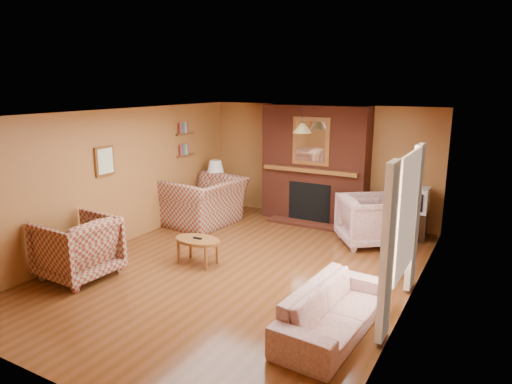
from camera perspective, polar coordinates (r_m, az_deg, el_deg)
The scene contains 20 objects.
floor at distance 7.21m, azimuth -2.01°, elevation -9.61°, with size 6.50×6.50×0.00m, color #4D2910.
ceiling at distance 6.65m, azimuth -2.18°, elevation 9.78°, with size 6.50×6.50×0.00m, color white.
wall_back at distance 9.70m, azimuth 7.94°, elevation 3.68°, with size 6.50×6.50×0.00m, color #9C5E30.
wall_front at distance 4.52m, azimuth -24.28°, elevation -8.87°, with size 6.50×6.50×0.00m, color #9C5E30.
wall_left at distance 8.38m, azimuth -16.88°, elevation 1.69°, with size 6.50×6.50×0.00m, color #9C5E30.
wall_right at distance 5.97m, azimuth 18.91°, elevation -3.08°, with size 6.50×6.50×0.00m, color #9C5E30.
fireplace at distance 9.46m, azimuth 7.34°, elevation 3.34°, with size 2.20×0.82×2.40m.
window_right at distance 5.81m, azimuth 18.02°, elevation -4.21°, with size 0.10×1.85×2.00m.
bookshelf at distance 9.66m, azimuth -8.71°, elevation 6.41°, with size 0.09×0.55×0.71m.
botanical_print at distance 8.09m, azimuth -18.40°, elevation 3.70°, with size 0.05×0.40×0.50m.
pendant_light at distance 8.72m, azimuth 5.80°, elevation 7.96°, with size 0.36×0.36×0.48m.
plaid_loveseat at distance 9.36m, azimuth -6.44°, elevation -1.19°, with size 1.46×1.27×0.95m, color maroon.
plaid_armchair at distance 7.28m, azimuth -21.42°, elevation -6.50°, with size 0.98×1.01×0.92m, color maroon.
floral_sofa at distance 5.52m, azimuth 9.76°, elevation -14.30°, with size 1.88×0.73×0.55m, color #BFAF94.
floral_armchair at distance 8.38m, azimuth 13.89°, elevation -3.46°, with size 0.95×0.98×0.89m, color #BFAF94.
coffee_table at distance 7.33m, azimuth -7.31°, elevation -6.26°, with size 0.79×0.49×0.45m.
side_table at distance 10.16m, azimuth -5.01°, elevation -1.07°, with size 0.43×0.43×0.57m, color brown.
table_lamp at distance 10.02m, azimuth -5.08°, elevation 2.42°, with size 0.37×0.37×0.62m.
tv_stand at distance 8.96m, azimuth 18.98°, elevation -3.91°, with size 0.49×0.44×0.53m, color black.
crt_tv at distance 8.82m, azimuth 19.21°, elevation -0.88°, with size 0.50×0.50×0.45m.
Camera 1 is at (3.45, -5.67, 2.82)m, focal length 32.00 mm.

